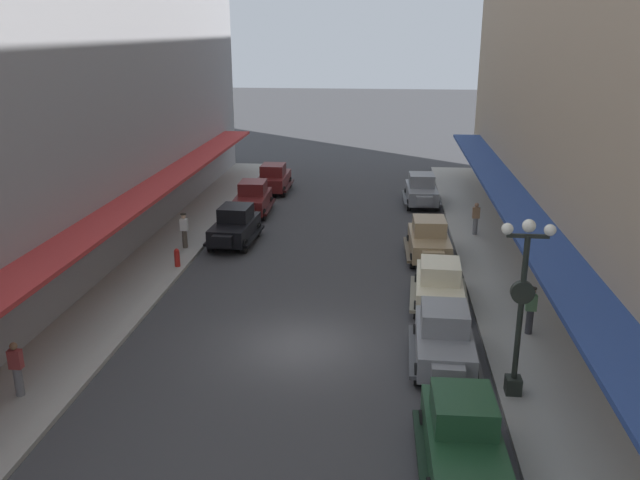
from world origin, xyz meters
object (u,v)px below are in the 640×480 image
at_px(parked_car_0, 463,434).
at_px(parked_car_3, 235,225).
at_px(pedestrian_1, 17,368).
at_px(parked_car_1, 252,198).
at_px(parked_car_7, 439,282).
at_px(parked_car_4, 429,239).
at_px(lamp_post_with_clock, 521,301).
at_px(pedestrian_0, 184,230).
at_px(parked_car_5, 274,178).
at_px(fire_hydrant, 177,257).
at_px(pedestrian_3, 531,310).
at_px(pedestrian_2, 476,218).
at_px(parked_car_6, 422,190).
at_px(parked_car_2, 444,337).

distance_m(parked_car_0, parked_car_3, 19.10).
bearing_deg(parked_car_3, pedestrian_1, -100.97).
height_order(parked_car_1, parked_car_7, same).
relative_size(parked_car_4, parked_car_7, 1.00).
distance_m(parked_car_1, lamp_post_with_clock, 22.00).
bearing_deg(pedestrian_0, parked_car_5, 79.73).
xyz_separation_m(parked_car_7, lamp_post_with_clock, (1.66, -6.50, 2.04)).
xyz_separation_m(fire_hydrant, pedestrian_3, (13.97, -5.32, 0.45)).
xyz_separation_m(parked_car_5, fire_hydrant, (-1.78, -14.81, -0.38)).
relative_size(parked_car_5, pedestrian_0, 2.55).
distance_m(parked_car_3, pedestrian_2, 12.04).
height_order(parked_car_7, pedestrian_0, parked_car_7).
bearing_deg(parked_car_1, parked_car_3, -87.66).
height_order(parked_car_3, parked_car_5, same).
relative_size(parked_car_4, parked_car_5, 1.01).
bearing_deg(parked_car_6, pedestrian_3, -80.82).
bearing_deg(parked_car_3, parked_car_7, -35.90).
bearing_deg(fire_hydrant, parked_car_2, -34.62).
distance_m(parked_car_2, pedestrian_0, 15.21).
distance_m(parked_car_5, pedestrian_0, 12.42).
xyz_separation_m(parked_car_3, parked_car_5, (0.09, 10.88, 0.00)).
height_order(pedestrian_0, pedestrian_2, pedestrian_0).
distance_m(parked_car_6, pedestrian_2, 6.70).
bearing_deg(pedestrian_2, pedestrian_0, -165.68).
xyz_separation_m(parked_car_3, parked_car_6, (9.41, 8.46, 0.00)).
distance_m(parked_car_7, lamp_post_with_clock, 7.01).
xyz_separation_m(lamp_post_with_clock, fire_hydrant, (-12.75, 9.37, -2.42)).
bearing_deg(pedestrian_3, parked_car_1, 130.32).
relative_size(parked_car_7, fire_hydrant, 5.26).
bearing_deg(parked_car_5, parked_car_2, -67.77).
height_order(parked_car_0, parked_car_1, same).
relative_size(pedestrian_0, pedestrian_1, 1.02).
bearing_deg(parked_car_3, parked_car_5, 89.53).
height_order(parked_car_2, parked_car_5, same).
distance_m(parked_car_1, pedestrian_1, 20.46).
xyz_separation_m(parked_car_3, fire_hydrant, (-1.69, -3.93, -0.38)).
distance_m(parked_car_6, pedestrian_1, 26.32).
bearing_deg(parked_car_1, parked_car_4, -35.49).
relative_size(parked_car_4, pedestrian_2, 2.62).
height_order(parked_car_0, pedestrian_1, parked_car_0).
distance_m(fire_hydrant, pedestrian_0, 2.66).
relative_size(parked_car_7, pedestrian_2, 2.63).
bearing_deg(parked_car_3, parked_car_4, -8.13).
distance_m(parked_car_2, parked_car_7, 4.67).
distance_m(parked_car_1, fire_hydrant, 9.53).
bearing_deg(parked_car_4, parked_car_3, 171.87).
xyz_separation_m(parked_car_2, parked_car_3, (-9.22, 11.47, 0.00)).
bearing_deg(parked_car_5, parked_car_3, -90.47).
height_order(parked_car_0, parked_car_4, same).
xyz_separation_m(parked_car_7, pedestrian_2, (2.44, 9.02, 0.05)).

